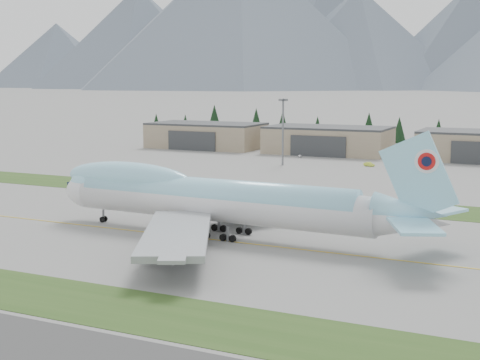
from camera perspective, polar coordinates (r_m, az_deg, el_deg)
The scene contains 10 objects.
ground at distance 127.65m, azimuth -6.38°, elevation -4.64°, with size 7000.00×7000.00×0.00m, color slate.
grass_strip_near at distance 98.35m, azimuth -18.06°, elevation -9.02°, with size 400.00×14.00×0.08m, color #2B4B1A.
grass_strip_far at distance 166.95m, azimuth 1.64°, elevation -1.48°, with size 400.00×18.00×0.08m, color #2B4B1A.
taxiway_line_main at distance 127.65m, azimuth -6.38°, elevation -4.64°, with size 400.00×0.40×0.02m, color gold.
boeing_747_freighter at distance 124.96m, azimuth -2.21°, elevation -1.63°, with size 79.62×69.05×21.07m.
hangar_left at distance 290.30m, azimuth -2.89°, elevation 3.83°, with size 48.00×26.60×10.80m.
hangar_center at distance 269.21m, azimuth 7.54°, elevation 3.41°, with size 48.00×26.60×10.80m.
service_vehicle_a at distance 254.34m, azimuth 5.11°, elevation 1.93°, with size 1.24×3.07×1.05m, color white.
service_vehicle_b at distance 231.37m, azimuth 10.95°, elevation 1.16°, with size 1.47×4.17×1.37m, color #C4DC37.
conifer_belt at distance 324.54m, azimuth 13.59°, elevation 4.38°, with size 266.62×15.43×16.53m.
Camera 1 is at (64.77, -106.15, 28.87)m, focal length 50.00 mm.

